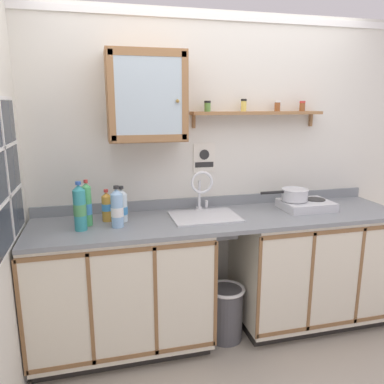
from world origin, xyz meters
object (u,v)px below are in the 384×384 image
Objects in this scene: bottle_water_blue_1 at (117,209)px; trash_bin at (226,312)px; bottle_water_clear_3 at (122,206)px; sink at (204,219)px; bottle_juice_amber_2 at (107,207)px; saucepan at (294,194)px; wall_cabinet at (146,97)px; bottle_detergent_teal_4 at (80,208)px; hot_plate_stove at (306,205)px; warning_sign at (204,158)px; bottle_soda_green_0 at (87,205)px.

trash_bin is at bearing -3.42° from bottle_water_blue_1.
bottle_water_blue_1 is 0.13m from bottle_water_clear_3.
sink is 0.71m from bottle_juice_amber_2.
bottle_juice_amber_2 is 0.54× the size of trash_bin.
saucepan is 1.71× the size of bottle_juice_amber_2.
wall_cabinet is 1.47× the size of trash_bin.
saucepan is at bearing 14.29° from trash_bin.
bottle_water_clear_3 is at bearing 72.90° from bottle_water_blue_1.
saucepan is at bearing -6.03° from wall_cabinet.
bottle_detergent_teal_4 is 0.53× the size of wall_cabinet.
trash_bin is at bearing -13.57° from bottle_juice_amber_2.
sink reaches higher than hot_plate_stove.
warning_sign is (-0.76, 0.28, 0.36)m from hot_plate_stove.
bottle_soda_green_0 is 1.25× the size of bottle_water_clear_3.
hot_plate_stove is 1.47m from bottle_water_blue_1.
trash_bin is (0.77, -0.05, -0.85)m from bottle_water_blue_1.
wall_cabinet is 1.69m from trash_bin.
hot_plate_stove is 0.63× the size of wall_cabinet.
hot_plate_stove is 1.69× the size of bottle_juice_amber_2.
bottle_water_blue_1 is 1.15m from trash_bin.
sink is 0.97m from wall_cabinet.
sink is at bearing 135.74° from trash_bin.
saucepan is at bearing 1.50° from sink.
trash_bin is at bearing -165.71° from saucepan.
wall_cabinet reaches higher than warning_sign.
trash_bin is at bearing -27.37° from wall_cabinet.
bottle_soda_green_0 reaches higher than bottle_juice_amber_2.
wall_cabinet is at bearing 160.38° from sink.
bottle_water_clear_3 is at bearing -160.37° from warning_sign.
bottle_detergent_teal_4 is (-0.17, -0.16, 0.05)m from bottle_juice_amber_2.
bottle_soda_green_0 is 0.85m from wall_cabinet.
warning_sign is (0.71, 0.36, 0.26)m from bottle_water_blue_1.
bottle_water_clear_3 is (-1.33, 0.01, -0.01)m from saucepan.
warning_sign is at bearing 19.63° from bottle_water_clear_3.
bottle_soda_green_0 is at bearing 179.98° from hot_plate_stove.
sink is at bearing 0.18° from bottle_soda_green_0.
saucepan is 1.61m from bottle_detergent_teal_4.
sink is 1.53× the size of bottle_soda_green_0.
saucepan is 1.05m from trash_bin.
bottle_water_clear_3 is 0.41× the size of wall_cabinet.
hot_plate_stove is 1.70× the size of warning_sign.
bottle_soda_green_0 is 0.21m from bottle_water_blue_1.
wall_cabinet is (-1.22, 0.14, 0.82)m from hot_plate_stove.
bottle_water_blue_1 reaches higher than hot_plate_stove.
bottle_detergent_teal_4 is at bearing -136.76° from bottle_juice_amber_2.
bottle_juice_amber_2 is 0.11m from bottle_water_clear_3.
bottle_detergent_teal_4 is at bearing -115.25° from bottle_soda_green_0.
trash_bin is at bearing -169.41° from hot_plate_stove.
bottle_water_clear_3 is at bearing 8.99° from bottle_soda_green_0.
saucepan is (0.74, 0.02, 0.14)m from sink.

